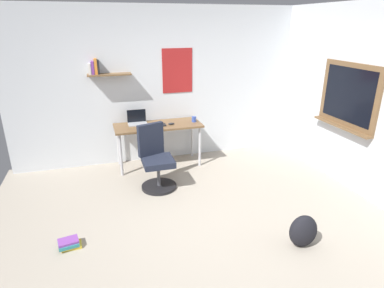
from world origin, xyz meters
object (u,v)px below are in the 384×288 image
(desk, at_px, (158,129))
(backpack, at_px, (303,231))
(keyboard, at_px, (155,126))
(coffee_mug, at_px, (194,119))
(book_stack_on_floor, at_px, (69,244))
(laptop, at_px, (137,121))
(computer_mouse, at_px, (171,124))
(office_chair, at_px, (156,161))

(desk, relative_size, backpack, 3.85)
(keyboard, height_order, coffee_mug, coffee_mug)
(coffee_mug, xyz_separation_m, book_stack_on_floor, (-2.00, -1.88, -0.73))
(book_stack_on_floor, bearing_deg, coffee_mug, 43.13)
(laptop, height_order, computer_mouse, laptop)
(coffee_mug, distance_m, backpack, 2.68)
(desk, height_order, backpack, desk)
(office_chair, height_order, book_stack_on_floor, office_chair)
(laptop, relative_size, backpack, 0.83)
(keyboard, bearing_deg, coffee_mug, 4.15)
(office_chair, distance_m, keyboard, 0.77)
(office_chair, relative_size, computer_mouse, 9.13)
(backpack, xyz_separation_m, book_stack_on_floor, (-2.46, 0.70, -0.14))
(coffee_mug, bearing_deg, desk, 177.92)
(laptop, relative_size, computer_mouse, 2.98)
(desk, relative_size, office_chair, 1.51)
(coffee_mug, height_order, backpack, coffee_mug)
(office_chair, bearing_deg, computer_mouse, 59.85)
(coffee_mug, bearing_deg, backpack, -79.95)
(laptop, distance_m, book_stack_on_floor, 2.41)
(desk, xyz_separation_m, coffee_mug, (0.62, -0.02, 0.12))
(office_chair, bearing_deg, book_stack_on_floor, -136.38)
(coffee_mug, xyz_separation_m, backpack, (0.46, -2.58, -0.59))
(desk, height_order, coffee_mug, coffee_mug)
(book_stack_on_floor, bearing_deg, office_chair, 43.62)
(desk, distance_m, office_chair, 0.82)
(backpack, relative_size, book_stack_on_floor, 1.48)
(laptop, height_order, keyboard, laptop)
(computer_mouse, relative_size, coffee_mug, 1.13)
(desk, height_order, keyboard, keyboard)
(coffee_mug, bearing_deg, computer_mouse, -173.04)
(coffee_mug, distance_m, book_stack_on_floor, 2.84)
(office_chair, relative_size, coffee_mug, 10.33)
(desk, relative_size, laptop, 4.63)
(coffee_mug, relative_size, backpack, 0.25)
(keyboard, distance_m, coffee_mug, 0.69)
(coffee_mug, relative_size, book_stack_on_floor, 0.36)
(laptop, distance_m, keyboard, 0.33)
(desk, height_order, laptop, laptop)
(computer_mouse, height_order, coffee_mug, coffee_mug)
(laptop, bearing_deg, desk, -23.58)
(office_chair, relative_size, keyboard, 2.57)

